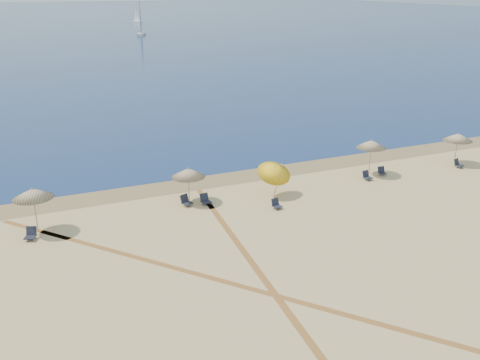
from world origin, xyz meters
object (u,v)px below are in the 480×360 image
at_px(umbrella_1, 33,193).
at_px(umbrella_5, 458,137).
at_px(chair_4, 205,200).
at_px(chair_7, 382,171).
at_px(chair_8, 458,164).
at_px(sailboat_2, 137,16).
at_px(sailboat_0, 141,25).
at_px(umbrella_4, 371,144).
at_px(umbrella_3, 275,170).
at_px(chair_2, 31,234).
at_px(chair_6, 367,176).
at_px(umbrella_2, 188,173).
at_px(chair_3, 186,201).
at_px(chair_5, 276,204).

distance_m(umbrella_1, umbrella_5, 30.22).
xyz_separation_m(chair_4, chair_7, (13.59, 0.00, -0.03)).
distance_m(chair_8, sailboat_2, 166.91).
xyz_separation_m(sailboat_0, sailboat_2, (10.50, 50.13, -0.68)).
bearing_deg(umbrella_4, chair_7, -29.39).
bearing_deg(umbrella_3, umbrella_1, 177.78).
distance_m(chair_2, chair_6, 22.36).
relative_size(umbrella_1, chair_6, 3.86).
relative_size(umbrella_2, sailboat_0, 0.27).
bearing_deg(umbrella_4, umbrella_5, -4.93).
distance_m(umbrella_1, sailboat_2, 171.14).
bearing_deg(umbrella_1, sailboat_0, 73.80).
bearing_deg(chair_3, umbrella_1, 158.75).
distance_m(umbrella_3, chair_7, 9.15).
distance_m(chair_6, sailboat_0, 116.25).
relative_size(umbrella_5, chair_3, 2.99).
height_order(chair_4, chair_5, chair_4).
bearing_deg(umbrella_2, sailboat_0, 78.00).
xyz_separation_m(chair_8, sailboat_2, (14.12, 166.31, 1.68)).
xyz_separation_m(umbrella_1, chair_8, (29.86, -0.92, -2.00)).
height_order(umbrella_1, sailboat_2, sailboat_2).
bearing_deg(umbrella_1, umbrella_2, 4.23).
bearing_deg(chair_2, umbrella_3, 23.79).
relative_size(umbrella_5, chair_5, 3.77).
distance_m(chair_4, chair_8, 19.93).
bearing_deg(umbrella_2, chair_6, -4.78).
height_order(chair_4, chair_7, chair_4).
xyz_separation_m(umbrella_2, umbrella_5, (21.10, -0.88, 0.16)).
bearing_deg(umbrella_2, sailboat_2, 78.05).
relative_size(chair_4, chair_7, 1.09).
distance_m(chair_3, sailboat_0, 117.66).
bearing_deg(chair_8, sailboat_2, 68.46).
xyz_separation_m(chair_3, chair_5, (4.98, -2.65, -0.03)).
bearing_deg(chair_6, umbrella_2, 167.68).
height_order(umbrella_3, sailboat_2, sailboat_2).
bearing_deg(chair_7, chair_2, -168.48).
relative_size(umbrella_3, chair_3, 3.05).
xyz_separation_m(chair_4, chair_5, (3.80, -2.40, -0.03)).
height_order(umbrella_2, umbrella_5, umbrella_5).
height_order(umbrella_2, chair_2, umbrella_2).
height_order(chair_3, sailboat_0, sailboat_0).
xyz_separation_m(umbrella_5, chair_8, (-0.36, -0.71, -1.86)).
height_order(umbrella_1, chair_8, umbrella_1).
bearing_deg(sailboat_2, chair_2, -128.00).
bearing_deg(chair_7, umbrella_1, -170.58).
relative_size(chair_2, chair_6, 1.20).
height_order(chair_5, chair_7, chair_5).
bearing_deg(chair_5, sailboat_0, 71.25).
xyz_separation_m(chair_3, sailboat_0, (24.71, 115.01, 2.35)).
bearing_deg(chair_2, umbrella_5, 23.85).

